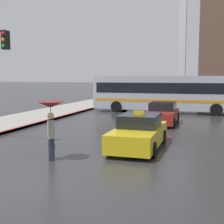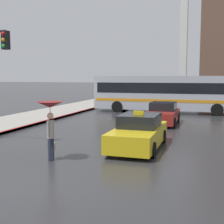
{
  "view_description": "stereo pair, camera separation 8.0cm",
  "coord_description": "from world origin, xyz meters",
  "px_view_note": "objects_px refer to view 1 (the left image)",
  "views": [
    {
      "loc": [
        4.95,
        -6.95,
        3.05
      ],
      "look_at": [
        0.65,
        6.95,
        1.4
      ],
      "focal_mm": 50.0,
      "sensor_mm": 36.0,
      "label": 1
    },
    {
      "loc": [
        5.03,
        -6.92,
        3.05
      ],
      "look_at": [
        0.65,
        6.95,
        1.4
      ],
      "focal_mm": 50.0,
      "sensor_mm": 36.0,
      "label": 2
    }
  ],
  "objects_px": {
    "sedan_red": "(162,114)",
    "monument_cross": "(183,9)",
    "city_bus": "(164,92)",
    "taxi": "(139,133)",
    "pedestrian_with_umbrella": "(51,114)"
  },
  "relations": [
    {
      "from": "pedestrian_with_umbrella",
      "to": "taxi",
      "type": "bearing_deg",
      "value": -40.71
    },
    {
      "from": "taxi",
      "to": "pedestrian_with_umbrella",
      "type": "height_order",
      "value": "pedestrian_with_umbrella"
    },
    {
      "from": "sedan_red",
      "to": "city_bus",
      "type": "relative_size",
      "value": 0.34
    },
    {
      "from": "taxi",
      "to": "city_bus",
      "type": "bearing_deg",
      "value": -86.66
    },
    {
      "from": "taxi",
      "to": "monument_cross",
      "type": "height_order",
      "value": "monument_cross"
    },
    {
      "from": "sedan_red",
      "to": "monument_cross",
      "type": "xyz_separation_m",
      "value": [
        -0.59,
        21.3,
        10.96
      ]
    },
    {
      "from": "city_bus",
      "to": "monument_cross",
      "type": "bearing_deg",
      "value": 179.51
    },
    {
      "from": "city_bus",
      "to": "pedestrian_with_umbrella",
      "type": "relative_size",
      "value": 5.62
    },
    {
      "from": "taxi",
      "to": "sedan_red",
      "type": "distance_m",
      "value": 7.2
    },
    {
      "from": "taxi",
      "to": "monument_cross",
      "type": "relative_size",
      "value": 0.22
    },
    {
      "from": "pedestrian_with_umbrella",
      "to": "monument_cross",
      "type": "distance_m",
      "value": 33.03
    },
    {
      "from": "taxi",
      "to": "sedan_red",
      "type": "relative_size",
      "value": 1.1
    },
    {
      "from": "sedan_red",
      "to": "taxi",
      "type": "bearing_deg",
      "value": 90.2
    },
    {
      "from": "city_bus",
      "to": "taxi",
      "type": "bearing_deg",
      "value": 3.61
    },
    {
      "from": "monument_cross",
      "to": "sedan_red",
      "type": "bearing_deg",
      "value": -88.41
    }
  ]
}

